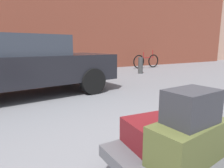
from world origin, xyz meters
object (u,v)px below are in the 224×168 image
at_px(suitcase_maroon_center, 156,132).
at_px(bicycle_leaning, 146,61).
at_px(duffel_bag_olive_rear_left, 188,142).
at_px(parked_car, 18,64).
at_px(duffel_bag_charcoal_topmost_pile, 191,106).
at_px(bollard_kerb_near, 110,67).
at_px(luggage_cart, 186,159).
at_px(bollard_kerb_mid, 140,65).

relative_size(suitcase_maroon_center, bicycle_leaning, 0.28).
xyz_separation_m(duffel_bag_olive_rear_left, parked_car, (-0.71, 4.20, 0.27)).
bearing_deg(bicycle_leaning, duffel_bag_olive_rear_left, -128.14).
distance_m(duffel_bag_charcoal_topmost_pile, bollard_kerb_near, 6.50).
height_order(suitcase_maroon_center, bicycle_leaning, bicycle_leaning).
bearing_deg(duffel_bag_charcoal_topmost_pile, bicycle_leaning, 48.02).
bearing_deg(luggage_cart, bollard_kerb_near, 65.96).
bearing_deg(luggage_cart, suitcase_maroon_center, 122.53).
bearing_deg(duffel_bag_olive_rear_left, bollard_kerb_mid, 47.48).
height_order(luggage_cart, duffel_bag_charcoal_topmost_pile, duffel_bag_charcoal_topmost_pile).
bearing_deg(luggage_cart, bicycle_leaning, 52.05).
relative_size(duffel_bag_olive_rear_left, bollard_kerb_near, 0.90).
distance_m(duffel_bag_olive_rear_left, duffel_bag_charcoal_topmost_pile, 0.27).
distance_m(bollard_kerb_near, bollard_kerb_mid, 1.53).
height_order(parked_car, bicycle_leaning, parked_car).
bearing_deg(parked_car, bollard_kerb_mid, 19.05).
height_order(luggage_cart, parked_car, parked_car).
height_order(luggage_cart, bollard_kerb_mid, bollard_kerb_mid).
height_order(parked_car, bollard_kerb_mid, parked_car).
relative_size(duffel_bag_olive_rear_left, bicycle_leaning, 0.36).
relative_size(duffel_bag_olive_rear_left, parked_car, 0.14).
bearing_deg(duffel_bag_olive_rear_left, parked_car, 92.69).
relative_size(duffel_bag_charcoal_topmost_pile, bollard_kerb_mid, 0.53).
xyz_separation_m(parked_car, bicycle_leaning, (6.60, 3.30, -0.39)).
height_order(bollard_kerb_near, bollard_kerb_mid, same).
height_order(suitcase_maroon_center, bollard_kerb_mid, bollard_kerb_mid).
distance_m(luggage_cart, suitcase_maroon_center, 0.31).
height_order(duffel_bag_olive_rear_left, suitcase_maroon_center, duffel_bag_olive_rear_left).
xyz_separation_m(duffel_bag_charcoal_topmost_pile, bicycle_leaning, (5.89, 7.50, -0.38)).
height_order(luggage_cart, bollard_kerb_near, bollard_kerb_near).
bearing_deg(bicycle_leaning, bollard_kerb_near, -153.36).
bearing_deg(parked_car, duffel_bag_olive_rear_left, -80.42).
bearing_deg(bollard_kerb_near, duffel_bag_olive_rear_left, -114.60).
distance_m(duffel_bag_olive_rear_left, bollard_kerb_near, 6.49).
height_order(luggage_cart, suitcase_maroon_center, suitcase_maroon_center).
bearing_deg(parked_car, luggage_cart, -78.74).
relative_size(luggage_cart, bollard_kerb_near, 1.62).
bearing_deg(duffel_bag_olive_rear_left, bollard_kerb_near, 58.51).
distance_m(suitcase_maroon_center, bollard_kerb_near, 6.23).
height_order(duffel_bag_charcoal_topmost_pile, bollard_kerb_mid, duffel_bag_charcoal_topmost_pile).
bearing_deg(bicycle_leaning, duffel_bag_charcoal_topmost_pile, -128.14).
bearing_deg(suitcase_maroon_center, parked_car, 105.41).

